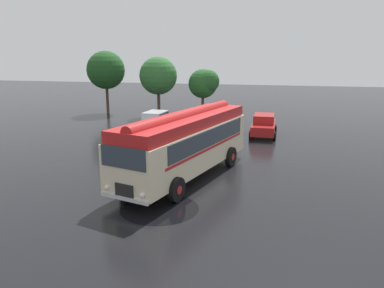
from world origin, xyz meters
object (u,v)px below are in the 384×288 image
vintage_bus (186,141)px  car_far_right (264,125)px  car_mid_left (195,122)px  car_near_left (155,122)px  car_mid_right (227,126)px

vintage_bus → car_far_right: vintage_bus is taller
vintage_bus → car_far_right: (3.59, 11.00, -1.05)m
car_mid_left → car_far_right: bearing=0.2°
vintage_bus → car_near_left: bearing=115.8°
vintage_bus → car_mid_right: (0.81, 10.10, -1.05)m
vintage_bus → car_near_left: size_ratio=2.39×
car_mid_left → vintage_bus: bearing=-80.3°
car_near_left → car_far_right: 8.69m
car_far_right → car_near_left: bearing=-176.9°
car_mid_right → car_mid_left: bearing=161.9°
vintage_bus → car_mid_right: size_ratio=2.39×
car_mid_left → car_far_right: 5.47m
car_near_left → car_mid_right: size_ratio=1.00×
vintage_bus → car_far_right: size_ratio=2.45×
car_mid_right → car_far_right: same height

